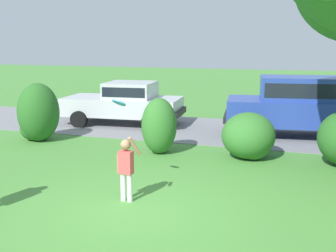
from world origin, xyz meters
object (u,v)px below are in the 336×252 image
parked_sedan (125,102)px  frisbee (119,103)px  parked_suv (300,103)px  child_thrower (126,165)px

parked_sedan → frisbee: bearing=-66.9°
parked_suv → child_thrower: (-2.95, -6.86, -0.36)m
child_thrower → parked_suv: bearing=66.7°
parked_sedan → child_thrower: size_ratio=3.52×
frisbee → parked_sedan: bearing=113.1°
parked_suv → frisbee: size_ratio=15.94×
parked_suv → parked_sedan: bearing=178.5°
child_thrower → frisbee: bearing=125.1°
parked_suv → child_thrower: size_ratio=3.80×
parked_suv → child_thrower: parked_suv is taller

